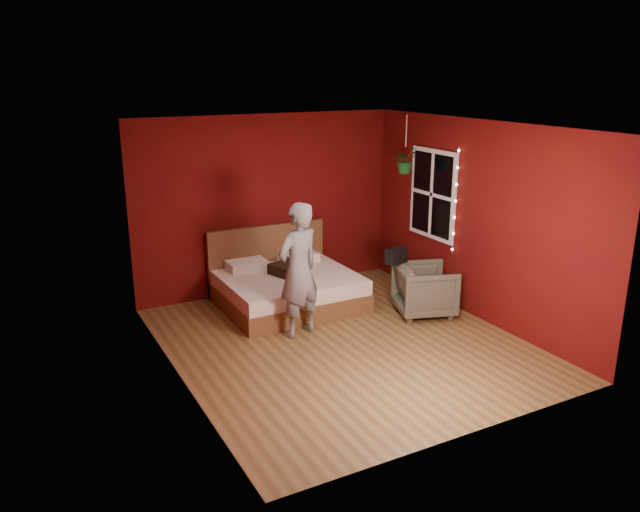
{
  "coord_description": "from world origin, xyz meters",
  "views": [
    {
      "loc": [
        -3.53,
        -6.01,
        3.21
      ],
      "look_at": [
        -0.11,
        0.4,
        1.01
      ],
      "focal_mm": 35.0,
      "sensor_mm": 36.0,
      "label": 1
    }
  ],
  "objects": [
    {
      "name": "armchair",
      "position": [
        1.44,
        0.3,
        0.34
      ],
      "size": [
        0.95,
        0.94,
        0.68
      ],
      "primitive_type": "imported",
      "rotation": [
        0.0,
        0.0,
        1.24
      ],
      "color": "#555443",
      "rests_on": "ground"
    },
    {
      "name": "bed",
      "position": [
        -0.06,
        1.51,
        0.26
      ],
      "size": [
        1.83,
        1.55,
        1.01
      ],
      "color": "brown",
      "rests_on": "ground"
    },
    {
      "name": "handbag",
      "position": [
        1.16,
        0.59,
        0.79
      ],
      "size": [
        0.32,
        0.21,
        0.21
      ],
      "primitive_type": "cube",
      "rotation": [
        0.0,
        0.0,
        0.21
      ],
      "color": "black",
      "rests_on": "armchair"
    },
    {
      "name": "window",
      "position": [
        1.97,
        0.9,
        1.5
      ],
      "size": [
        0.05,
        0.97,
        1.27
      ],
      "color": "white",
      "rests_on": "room_walls"
    },
    {
      "name": "floor",
      "position": [
        0.0,
        0.0,
        0.0
      ],
      "size": [
        4.5,
        4.5,
        0.0
      ],
      "primitive_type": "plane",
      "color": "brown",
      "rests_on": "ground"
    },
    {
      "name": "hanging_plant",
      "position": [
        1.63,
        1.12,
        1.98
      ],
      "size": [
        0.38,
        0.35,
        0.81
      ],
      "color": "silver",
      "rests_on": "room_walls"
    },
    {
      "name": "person",
      "position": [
        -0.36,
        0.5,
        0.84
      ],
      "size": [
        0.7,
        0.56,
        1.69
      ],
      "primitive_type": "imported",
      "rotation": [
        0.0,
        0.0,
        3.43
      ],
      "color": "gray",
      "rests_on": "ground"
    },
    {
      "name": "fairy_lights",
      "position": [
        1.94,
        0.37,
        1.5
      ],
      "size": [
        0.04,
        0.04,
        1.45
      ],
      "color": "silver",
      "rests_on": "room_walls"
    },
    {
      "name": "throw_pillow",
      "position": [
        -0.04,
        1.48,
        0.53
      ],
      "size": [
        0.52,
        0.52,
        0.15
      ],
      "primitive_type": "cube",
      "rotation": [
        0.0,
        0.0,
        0.32
      ],
      "color": "black",
      "rests_on": "bed"
    },
    {
      "name": "room_walls",
      "position": [
        0.0,
        0.0,
        1.68
      ],
      "size": [
        4.04,
        4.54,
        2.62
      ],
      "color": "#560E09",
      "rests_on": "ground"
    }
  ]
}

